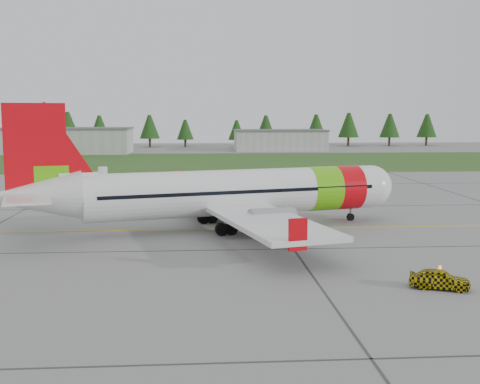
{
  "coord_description": "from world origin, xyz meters",
  "views": [
    {
      "loc": [
        3.06,
        -42.88,
        9.9
      ],
      "look_at": [
        6.43,
        5.65,
        3.53
      ],
      "focal_mm": 45.0,
      "sensor_mm": 36.0,
      "label": 1
    }
  ],
  "objects": [
    {
      "name": "ground",
      "position": [
        0.0,
        0.0,
        0.0
      ],
      "size": [
        320.0,
        320.0,
        0.0
      ],
      "primitive_type": "plane",
      "color": "gray",
      "rests_on": "ground"
    },
    {
      "name": "aircraft",
      "position": [
        5.6,
        8.43,
        3.09
      ],
      "size": [
        34.68,
        32.65,
        10.7
      ],
      "rotation": [
        0.0,
        0.0,
        0.26
      ],
      "color": "silver",
      "rests_on": "ground"
    },
    {
      "name": "follow_me_car",
      "position": [
        16.68,
        -10.55,
        1.68
      ],
      "size": [
        1.55,
        1.67,
        3.37
      ],
      "primitive_type": "imported",
      "rotation": [
        0.0,
        0.0,
        1.21
      ],
      "color": "yellow",
      "rests_on": "ground"
    },
    {
      "name": "service_van",
      "position": [
        -12.43,
        55.32,
        2.01
      ],
      "size": [
        1.54,
        1.47,
        4.02
      ],
      "primitive_type": "imported",
      "rotation": [
        0.0,
        0.0,
        0.11
      ],
      "color": "white",
      "rests_on": "ground"
    },
    {
      "name": "grass_strip",
      "position": [
        0.0,
        82.0,
        0.01
      ],
      "size": [
        320.0,
        50.0,
        0.03
      ],
      "primitive_type": "cube",
      "color": "#30561E",
      "rests_on": "ground"
    },
    {
      "name": "taxi_guideline",
      "position": [
        0.0,
        8.0,
        0.01
      ],
      "size": [
        120.0,
        0.25,
        0.02
      ],
      "primitive_type": "cube",
      "color": "gold",
      "rests_on": "ground"
    },
    {
      "name": "hangar_west",
      "position": [
        -30.0,
        110.0,
        3.0
      ],
      "size": [
        32.0,
        14.0,
        6.0
      ],
      "primitive_type": "cube",
      "color": "#A8A8A3",
      "rests_on": "ground"
    },
    {
      "name": "hangar_east",
      "position": [
        25.0,
        118.0,
        2.6
      ],
      "size": [
        24.0,
        12.0,
        5.2
      ],
      "primitive_type": "cube",
      "color": "#A8A8A3",
      "rests_on": "ground"
    },
    {
      "name": "treeline",
      "position": [
        0.0,
        138.0,
        5.0
      ],
      "size": [
        160.0,
        8.0,
        10.0
      ],
      "primitive_type": null,
      "color": "#1C3F14",
      "rests_on": "ground"
    }
  ]
}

